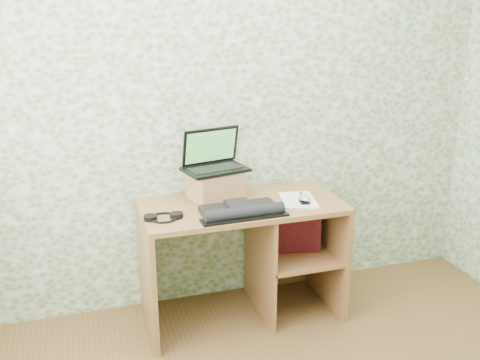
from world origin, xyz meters
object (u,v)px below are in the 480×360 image
object	(u,v)px
notepad	(298,200)
desk	(252,241)
keyboard	(241,210)
riser	(215,184)
laptop	(213,160)

from	to	relation	value
notepad	desk	bearing A→B (deg)	172.22
keyboard	notepad	world-z (taller)	keyboard
desk	riser	size ratio (longest dim) A/B	4.11
riser	desk	bearing A→B (deg)	-29.83
desk	laptop	bearing A→B (deg)	142.38
keyboard	notepad	bearing A→B (deg)	12.80
riser	laptop	size ratio (longest dim) A/B	0.70
keyboard	desk	bearing A→B (deg)	54.00
riser	keyboard	distance (m)	0.33
riser	laptop	bearing A→B (deg)	90.00
desk	laptop	xyz separation A→B (m)	(-0.20, 0.16, 0.50)
laptop	notepad	distance (m)	0.57
desk	notepad	distance (m)	0.39
keyboard	laptop	bearing A→B (deg)	99.23
desk	laptop	distance (m)	0.56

